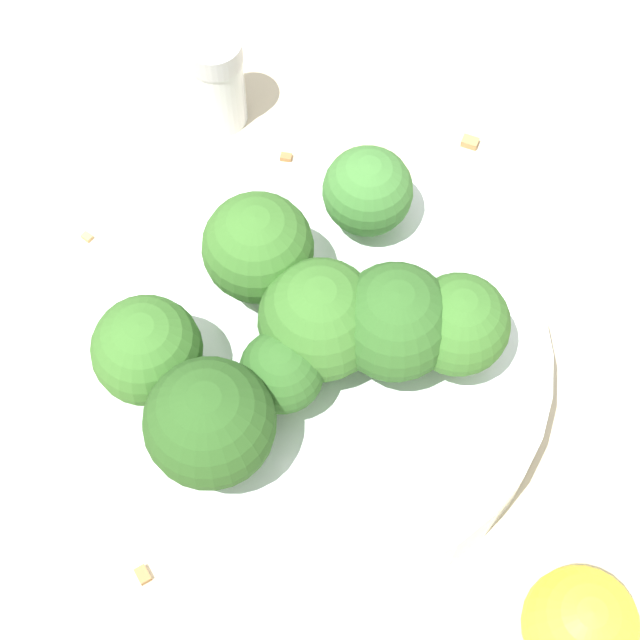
{
  "coord_description": "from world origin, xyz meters",
  "views": [
    {
      "loc": [
        0.09,
        -0.21,
        0.51
      ],
      "look_at": [
        0.0,
        0.0,
        0.07
      ],
      "focal_mm": 60.0,
      "sensor_mm": 36.0,
      "label": 1
    }
  ],
  "objects": [
    {
      "name": "broccoli_floret_0",
      "position": [
        -0.0,
        0.0,
        0.07
      ],
      "size": [
        0.06,
        0.06,
        0.06
      ],
      "color": "#84AD66",
      "rests_on": "bowl"
    },
    {
      "name": "broccoli_floret_1",
      "position": [
        -0.01,
        -0.03,
        0.06
      ],
      "size": [
        0.04,
        0.04,
        0.05
      ],
      "color": "#84AD66",
      "rests_on": "bowl"
    },
    {
      "name": "ground_plane",
      "position": [
        0.0,
        0.0,
        0.0
      ],
      "size": [
        3.0,
        3.0,
        0.0
      ],
      "primitive_type": "plane",
      "color": "beige"
    },
    {
      "name": "broccoli_floret_4",
      "position": [
        0.06,
        0.02,
        0.07
      ],
      "size": [
        0.05,
        0.05,
        0.06
      ],
      "color": "#7A9E5B",
      "rests_on": "bowl"
    },
    {
      "name": "broccoli_floret_6",
      "position": [
        -0.07,
        -0.05,
        0.07
      ],
      "size": [
        0.05,
        0.05,
        0.06
      ],
      "color": "#84AD66",
      "rests_on": "bowl"
    },
    {
      "name": "almond_crumb_2",
      "position": [
        -0.07,
        0.12,
        0.0
      ],
      "size": [
        0.01,
        0.01,
        0.01
      ],
      "primitive_type": "cube",
      "rotation": [
        0.0,
        0.0,
        0.22
      ],
      "color": "olive",
      "rests_on": "ground_plane"
    },
    {
      "name": "broccoli_floret_5",
      "position": [
        -0.01,
        0.08,
        0.07
      ],
      "size": [
        0.05,
        0.05,
        0.05
      ],
      "color": "#8EB770",
      "rests_on": "bowl"
    },
    {
      "name": "pepper_shaker",
      "position": [
        -0.12,
        0.14,
        0.03
      ],
      "size": [
        0.03,
        0.03,
        0.06
      ],
      "color": "silver",
      "rests_on": "ground_plane"
    },
    {
      "name": "broccoli_floret_7",
      "position": [
        -0.02,
        -0.07,
        0.07
      ],
      "size": [
        0.06,
        0.06,
        0.07
      ],
      "color": "#7A9E5B",
      "rests_on": "bowl"
    },
    {
      "name": "almond_crumb_3",
      "position": [
        0.02,
        0.17,
        0.0
      ],
      "size": [
        0.01,
        0.01,
        0.01
      ],
      "primitive_type": "cube",
      "rotation": [
        0.0,
        0.0,
        0.03
      ],
      "color": "#AD7F4C",
      "rests_on": "ground_plane"
    },
    {
      "name": "almond_crumb_0",
      "position": [
        -0.04,
        -0.13,
        0.0
      ],
      "size": [
        0.01,
        0.01,
        0.01
      ],
      "primitive_type": "cube",
      "rotation": [
        0.0,
        0.0,
        5.66
      ],
      "color": "olive",
      "rests_on": "ground_plane"
    },
    {
      "name": "lemon_wedge",
      "position": [
        0.16,
        -0.07,
        0.03
      ],
      "size": [
        0.05,
        0.05,
        0.05
      ],
      "primitive_type": "sphere",
      "color": "yellow",
      "rests_on": "ground_plane"
    },
    {
      "name": "almond_crumb_1",
      "position": [
        -0.15,
        0.03,
        0.0
      ],
      "size": [
        0.01,
        0.01,
        0.01
      ],
      "primitive_type": "cube",
      "rotation": [
        0.0,
        0.0,
        2.87
      ],
      "color": "tan",
      "rests_on": "ground_plane"
    },
    {
      "name": "broccoli_floret_3",
      "position": [
        0.03,
        0.01,
        0.07
      ],
      "size": [
        0.06,
        0.06,
        0.06
      ],
      "color": "#7A9E5B",
      "rests_on": "bowl"
    },
    {
      "name": "broccoli_floret_2",
      "position": [
        -0.04,
        0.02,
        0.08
      ],
      "size": [
        0.05,
        0.05,
        0.07
      ],
      "color": "#7A9E5B",
      "rests_on": "bowl"
    },
    {
      "name": "bowl",
      "position": [
        0.0,
        0.0,
        0.02
      ],
      "size": [
        0.23,
        0.23,
        0.04
      ],
      "primitive_type": "cylinder",
      "color": "silver",
      "rests_on": "ground_plane"
    }
  ]
}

